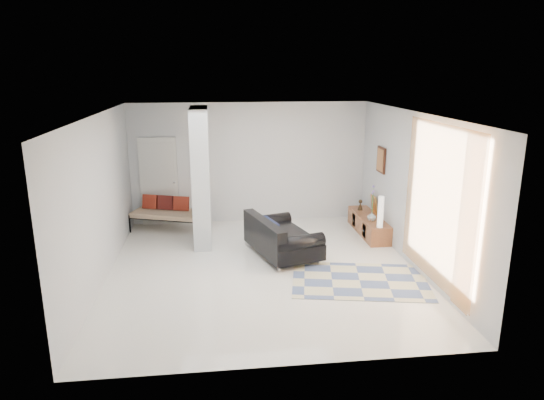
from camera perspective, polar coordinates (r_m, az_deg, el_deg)
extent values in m
plane|color=white|center=(8.91, -1.07, -8.14)|extent=(6.00, 6.00, 0.00)
plane|color=white|center=(8.22, -1.17, 10.11)|extent=(6.00, 6.00, 0.00)
plane|color=silver|center=(11.37, -2.64, 4.38)|extent=(6.00, 0.00, 6.00)
plane|color=silver|center=(5.62, 1.98, -7.02)|extent=(6.00, 0.00, 6.00)
plane|color=silver|center=(8.64, -19.59, 0.03)|extent=(0.00, 6.00, 6.00)
plane|color=silver|center=(9.14, 16.30, 1.10)|extent=(0.00, 6.00, 6.00)
cube|color=silver|center=(9.98, -8.36, 2.70)|extent=(0.35, 1.20, 2.80)
cube|color=silver|center=(11.46, -13.14, 2.13)|extent=(0.85, 0.06, 2.04)
plane|color=#F39A3F|center=(8.08, 18.93, -0.54)|extent=(0.00, 2.55, 2.55)
cube|color=#3F1D11|center=(10.63, 12.72, 4.63)|extent=(0.04, 0.45, 0.55)
cube|color=brown|center=(10.91, 11.29, -2.88)|extent=(0.45, 1.76, 0.40)
cube|color=#3F1D11|center=(10.50, 10.82, -3.59)|extent=(0.02, 0.23, 0.28)
cube|color=#3F1D11|center=(11.20, 9.64, -2.32)|extent=(0.02, 0.23, 0.28)
cube|color=gold|center=(11.08, 11.90, -0.49)|extent=(0.09, 0.32, 0.40)
cube|color=silver|center=(10.45, 11.49, -2.20)|extent=(0.04, 0.10, 0.12)
cylinder|color=silver|center=(8.81, 0.89, -8.06)|extent=(0.05, 0.05, 0.10)
cylinder|color=silver|center=(10.03, -2.54, -5.13)|extent=(0.05, 0.05, 0.10)
cylinder|color=silver|center=(9.15, 5.45, -7.23)|extent=(0.05, 0.05, 0.10)
cylinder|color=silver|center=(10.32, 1.59, -4.51)|extent=(0.05, 0.05, 0.10)
cube|color=black|center=(9.49, 1.27, -5.02)|extent=(1.44, 1.88, 0.30)
cube|color=black|center=(9.23, -0.95, -3.44)|extent=(0.68, 1.64, 0.36)
cylinder|color=black|center=(8.82, 3.26, -5.06)|extent=(0.99, 0.55, 0.28)
cylinder|color=black|center=(10.03, -0.45, -2.51)|extent=(0.99, 0.55, 0.28)
cube|color=black|center=(9.27, -0.27, -3.23)|extent=(0.31, 0.62, 0.31)
cylinder|color=black|center=(11.22, -16.38, -2.71)|extent=(0.04, 0.04, 0.40)
cylinder|color=black|center=(10.56, -8.66, -3.36)|extent=(0.04, 0.04, 0.40)
cylinder|color=black|center=(11.78, -14.88, -1.76)|extent=(0.04, 0.04, 0.40)
cylinder|color=black|center=(11.15, -7.47, -2.32)|extent=(0.04, 0.04, 0.40)
cube|color=beige|center=(11.10, -11.99, -1.64)|extent=(1.76, 1.17, 0.12)
cube|color=maroon|center=(11.39, -14.15, -0.19)|extent=(0.38, 0.27, 0.33)
cube|color=#591A16|center=(11.23, -12.41, -0.30)|extent=(0.38, 0.27, 0.33)
cube|color=maroon|center=(11.08, -10.62, -0.41)|extent=(0.38, 0.27, 0.33)
cube|color=beige|center=(8.58, 10.26, -9.31)|extent=(2.54, 1.93, 0.01)
cylinder|color=beige|center=(10.07, 12.66, -1.37)|extent=(0.12, 0.12, 0.65)
imported|color=silver|center=(10.52, 11.65, -1.90)|extent=(0.20, 0.20, 0.19)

